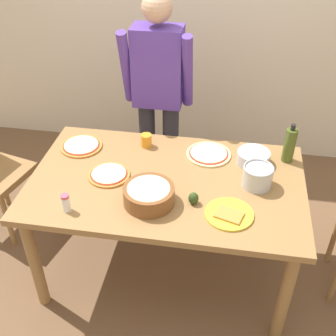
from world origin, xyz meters
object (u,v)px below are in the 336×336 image
Objects in this scene: avocado at (193,198)px; person_cook at (158,92)px; pizza_cooked_on_tray at (109,174)px; mixing_bowl_steel at (253,158)px; dining_table at (167,192)px; pizza_raw_on_board at (209,154)px; plate_with_slice at (229,214)px; olive_oil_bottle at (290,145)px; pizza_second_cooked at (81,146)px; steel_pot at (258,176)px; popcorn_bowl at (149,193)px; salt_shaker at (66,203)px; cup_orange at (146,140)px.

person_cook is at bearing 111.34° from avocado.
mixing_bowl_steel is at bearing 17.84° from pizza_cooked_on_tray.
pizza_raw_on_board is (0.22, 0.29, 0.10)m from dining_table.
olive_oil_bottle is at bearing 59.73° from plate_with_slice.
pizza_second_cooked is at bearing 153.18° from plate_with_slice.
pizza_cooked_on_tray is 0.86m from steel_pot.
olive_oil_bottle reaches higher than popcorn_bowl.
steel_pot is at bearing 23.07° from popcorn_bowl.
pizza_cooked_on_tray is 2.34× the size of salt_shaker.
avocado reaches higher than plate_with_slice.
avocado is at bearing -126.22° from mixing_bowl_steel.
person_cook is 0.64m from pizza_raw_on_board.
salt_shaker is (0.12, -0.60, 0.04)m from pizza_second_cooked.
steel_pot reaches higher than mixing_bowl_steel.
pizza_cooked_on_tray is (-0.56, -0.31, -0.00)m from pizza_raw_on_board.
pizza_cooked_on_tray is 0.36m from salt_shaker.
mixing_bowl_steel reaches higher than pizza_cooked_on_tray.
popcorn_bowl is at bearing -40.42° from pizza_second_cooked.
mixing_bowl_steel is (0.68, -0.50, -0.14)m from person_cook.
mixing_bowl_steel reaches higher than plate_with_slice.
cup_orange reaches higher than dining_table.
avocado reaches higher than dining_table.
salt_shaker is (-0.29, -0.68, 0.01)m from cup_orange.
pizza_raw_on_board is 1.00× the size of popcorn_bowl.
dining_table is 6.44× the size of pizza_cooked_on_tray.
pizza_raw_on_board is (0.41, -0.46, -0.17)m from person_cook.
avocado is (0.37, -0.93, -0.14)m from person_cook.
pizza_cooked_on_tray is 3.55× the size of avocado.
mixing_bowl_steel is 2.86× the size of avocado.
dining_table is at bearing -175.94° from steel_pot.
cup_orange is at bearing 157.22° from steel_pot.
steel_pot is at bearing -84.17° from mixing_bowl_steel.
pizza_second_cooked is at bearing 134.29° from pizza_cooked_on_tray.
pizza_raw_on_board is 3.31× the size of cup_orange.
popcorn_bowl reaches higher than avocado.
pizza_raw_on_board is 0.48m from avocado.
plate_with_slice is (0.16, -0.54, -0.00)m from pizza_raw_on_board.
person_cook reaches higher than plate_with_slice.
pizza_cooked_on_tray is 1.43× the size of steel_pot.
olive_oil_bottle reaches higher than avocado.
pizza_second_cooked is at bearing 151.17° from avocado.
olive_oil_bottle is at bearing 2.90° from pizza_second_cooked.
avocado is at bearing 161.84° from plate_with_slice.
plate_with_slice is at bearing -116.80° from steel_pot.
mixing_bowl_steel is at bearing -163.00° from olive_oil_bottle.
olive_oil_bottle is (0.76, 0.53, 0.05)m from popcorn_bowl.
salt_shaker is (-0.97, -0.60, 0.01)m from mixing_bowl_steel.
cup_orange is 0.80× the size of salt_shaker.
steel_pot is (1.12, -0.22, 0.06)m from pizza_second_cooked.
pizza_cooked_on_tray is at bearing -101.40° from person_cook.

